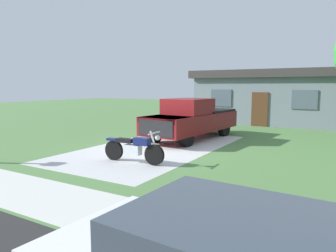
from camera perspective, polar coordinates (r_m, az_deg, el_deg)
The scene contains 6 objects.
ground_plane at distance 12.70m, azimuth -2.42°, elevation -3.95°, with size 80.00×80.00×0.00m, color #4E7740.
driveway_pad at distance 12.70m, azimuth -2.42°, elevation -3.94°, with size 4.57×8.88×0.01m, color #BBBBBB.
sidewalk_strip at distance 8.47m, azimuth -25.39°, elevation -10.34°, with size 36.00×1.80×0.01m, color beige.
motorcycle at distance 10.22m, azimuth -6.21°, elevation -4.03°, with size 2.21×0.70×1.09m.
pickup_truck at distance 14.81m, azimuth 4.52°, elevation 1.35°, with size 2.51×5.78×1.90m.
neighbor_house at distance 22.60m, azimuth 17.92°, elevation 5.15°, with size 9.60×5.60×3.50m.
Camera 1 is at (6.77, -10.47, 2.45)m, focal length 33.65 mm.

